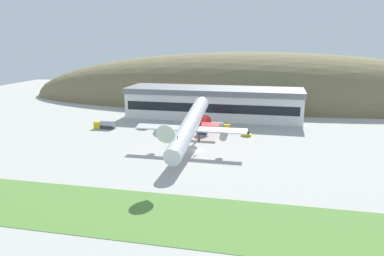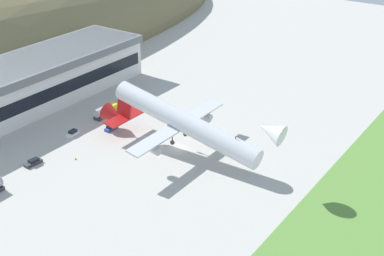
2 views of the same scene
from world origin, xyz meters
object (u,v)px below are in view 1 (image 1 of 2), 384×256
Objects in this scene: cargo_airplane at (190,126)px; box_truck at (105,125)px; service_car_0 at (246,134)px; terminal_building at (214,101)px; service_car_1 at (185,128)px; service_car_3 at (143,128)px; traffic_cone_0 at (156,133)px; service_car_2 at (202,133)px; fuel_truck at (220,127)px.

cargo_airplane is 6.27× the size of box_truck.
cargo_airplane is 13.79× the size of service_car_0.
terminal_building reaches higher than service_car_0.
box_truck reaches higher than service_car_0.
service_car_1 reaches higher than service_car_3.
traffic_cone_0 is at bearing -10.14° from box_truck.
terminal_building is at bearing 50.48° from service_car_3.
service_car_3 is 7.93× the size of traffic_cone_0.
service_car_1 is at bearing 106.79° from cargo_airplane.
service_car_0 reaches higher than service_car_1.
box_truck is at bearing -168.99° from service_car_1.
traffic_cone_0 is (22.73, -4.06, -1.27)m from box_truck.
box_truck is at bearing -170.60° from service_car_3.
service_car_3 is at bearing 177.13° from service_car_0.
service_car_1 is at bearing 12.49° from service_car_3.
service_car_0 is 41.26m from service_car_3.
terminal_building is at bearing 65.28° from traffic_cone_0.
service_car_2 is at bearing 13.02° from traffic_cone_0.
service_car_2 is at bearing 91.70° from cargo_airplane.
terminal_building reaches higher than service_car_1.
traffic_cone_0 is (-16.36, -35.54, -7.40)m from terminal_building.
service_car_3 is 30.74m from fuel_truck.
service_car_0 is 0.99× the size of service_car_2.
traffic_cone_0 is (-22.83, -11.28, -1.24)m from fuel_truck.
terminal_building is 19.22× the size of service_car_1.
terminal_building reaches higher than traffic_cone_0.
service_car_2 reaches higher than traffic_cone_0.
service_car_0 is at bearing 7.63° from traffic_cone_0.
terminal_building is at bearing 104.93° from fuel_truck.
service_car_3 is (-16.31, -3.61, -0.01)m from service_car_1.
fuel_truck is at bearing 148.02° from service_car_0.
traffic_cone_0 is at bearing -41.12° from service_car_3.
service_car_2 is at bearing -37.11° from service_car_1.
terminal_building reaches higher than service_car_3.
service_car_1 is 16.71m from service_car_3.
service_car_1 is (-7.59, -25.35, -7.10)m from terminal_building.
service_car_1 is 0.50× the size of fuel_truck.
terminal_building is 39.82m from traffic_cone_0.
service_car_3 is at bearing 173.87° from service_car_2.
fuel_truck is at bearing -75.07° from terminal_building.
service_car_1 is at bearing 11.01° from box_truck.
service_car_2 is (0.68, -31.60, -7.08)m from terminal_building.
service_car_0 is at bearing -2.87° from service_car_3.
cargo_airplane is at bearing -47.72° from traffic_cone_0.
terminal_building is 17.21× the size of service_car_3.
service_car_2 is 0.46× the size of box_truck.
service_car_0 is 12.81m from fuel_truck.
terminal_building is 1.49× the size of cargo_airplane.
fuel_truck is at bearing 4.44° from service_car_1.
cargo_airplane is at bearing -88.57° from terminal_building.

